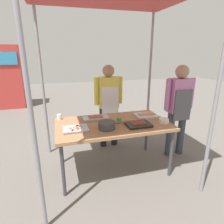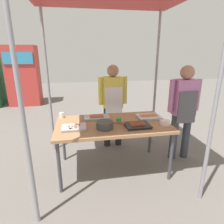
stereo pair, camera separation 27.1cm
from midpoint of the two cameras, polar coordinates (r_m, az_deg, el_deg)
ground_plane at (r=3.06m, az=-2.37°, el=-16.62°), size 18.00×18.00×0.00m
stall_table at (r=2.73m, az=-2.55°, el=-4.41°), size 1.60×0.90×0.75m
tray_grilled_sausages at (r=2.62m, az=5.02°, el=-3.71°), size 0.33×0.27×0.05m
tray_meat_skewers at (r=2.53m, az=-13.95°, el=-5.02°), size 0.32×0.25×0.04m
tray_pork_links at (r=2.88m, az=-7.63°, el=-1.75°), size 0.39×0.22×0.05m
tray_spring_rolls at (r=3.00m, az=7.75°, el=-0.99°), size 0.34×0.27×0.06m
cooking_wok at (r=2.50m, az=-4.66°, el=-3.98°), size 0.38×0.22×0.10m
condiment_bowl at (r=2.78m, az=12.66°, el=-2.62°), size 0.14×0.14×0.06m
drink_cup_near_edge at (r=2.69m, az=-0.74°, el=-2.58°), size 0.08×0.08×0.08m
drink_cup_by_wok at (r=2.98m, az=-18.14°, el=-1.47°), size 0.07×0.07×0.08m
vendor_woman at (r=3.42m, az=-3.30°, el=3.53°), size 0.52×0.22×1.51m
customer_nearby at (r=3.23m, az=17.22°, el=2.15°), size 0.52×0.23×1.54m
neighbor_stall_right at (r=6.96m, az=-30.07°, el=9.09°), size 0.97×0.72×1.93m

